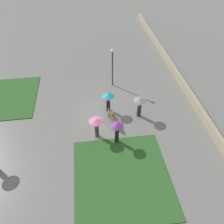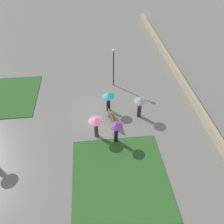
{
  "view_description": "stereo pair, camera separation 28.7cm",
  "coord_description": "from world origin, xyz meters",
  "px_view_note": "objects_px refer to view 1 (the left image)",
  "views": [
    {
      "loc": [
        -13.91,
        0.96,
        12.79
      ],
      "look_at": [
        -0.7,
        -0.77,
        0.61
      ],
      "focal_mm": 35.0,
      "sensor_mm": 36.0,
      "label": 1
    },
    {
      "loc": [
        -13.94,
        0.68,
        12.79
      ],
      "look_at": [
        -0.7,
        -0.77,
        0.61
      ],
      "focal_mm": 35.0,
      "sensor_mm": 36.0,
      "label": 2
    }
  ],
  "objects_px": {
    "crowd_person_teal": "(108,98)",
    "crowd_person_purple": "(117,128)",
    "crowd_person_pink": "(96,124)",
    "crowd_person_grey": "(140,103)",
    "lamp_post": "(112,62)",
    "park_bench": "(113,118)"
  },
  "relations": [
    {
      "from": "park_bench",
      "to": "crowd_person_pink",
      "type": "distance_m",
      "value": 2.12
    },
    {
      "from": "park_bench",
      "to": "crowd_person_grey",
      "type": "distance_m",
      "value": 2.52
    },
    {
      "from": "crowd_person_grey",
      "to": "park_bench",
      "type": "bearing_deg",
      "value": 141.66
    },
    {
      "from": "crowd_person_teal",
      "to": "crowd_person_pink",
      "type": "bearing_deg",
      "value": 58.64
    },
    {
      "from": "crowd_person_purple",
      "to": "crowd_person_grey",
      "type": "relative_size",
      "value": 1.02
    },
    {
      "from": "park_bench",
      "to": "crowd_person_teal",
      "type": "bearing_deg",
      "value": -3.84
    },
    {
      "from": "crowd_person_pink",
      "to": "crowd_person_teal",
      "type": "height_order",
      "value": "crowd_person_teal"
    },
    {
      "from": "crowd_person_teal",
      "to": "crowd_person_purple",
      "type": "relative_size",
      "value": 0.95
    },
    {
      "from": "crowd_person_pink",
      "to": "crowd_person_teal",
      "type": "xyz_separation_m",
      "value": [
        2.85,
        -1.2,
        0.02
      ]
    },
    {
      "from": "crowd_person_purple",
      "to": "crowd_person_grey",
      "type": "bearing_deg",
      "value": 107.02
    },
    {
      "from": "park_bench",
      "to": "lamp_post",
      "type": "distance_m",
      "value": 5.7
    },
    {
      "from": "park_bench",
      "to": "crowd_person_purple",
      "type": "relative_size",
      "value": 0.88
    },
    {
      "from": "crowd_person_teal",
      "to": "lamp_post",
      "type": "bearing_deg",
      "value": -111.51
    },
    {
      "from": "crowd_person_teal",
      "to": "crowd_person_purple",
      "type": "height_order",
      "value": "crowd_person_purple"
    },
    {
      "from": "lamp_post",
      "to": "crowd_person_pink",
      "type": "bearing_deg",
      "value": 162.61
    },
    {
      "from": "crowd_person_pink",
      "to": "crowd_person_grey",
      "type": "distance_m",
      "value": 4.12
    },
    {
      "from": "crowd_person_grey",
      "to": "lamp_post",
      "type": "bearing_deg",
      "value": 57.99
    },
    {
      "from": "crowd_person_pink",
      "to": "park_bench",
      "type": "bearing_deg",
      "value": 73.15
    },
    {
      "from": "park_bench",
      "to": "lamp_post",
      "type": "bearing_deg",
      "value": -17.94
    },
    {
      "from": "lamp_post",
      "to": "crowd_person_grey",
      "type": "height_order",
      "value": "lamp_post"
    },
    {
      "from": "crowd_person_pink",
      "to": "crowd_person_teal",
      "type": "bearing_deg",
      "value": 96.32
    },
    {
      "from": "crowd_person_pink",
      "to": "lamp_post",
      "type": "bearing_deg",
      "value": 101.77
    }
  ]
}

